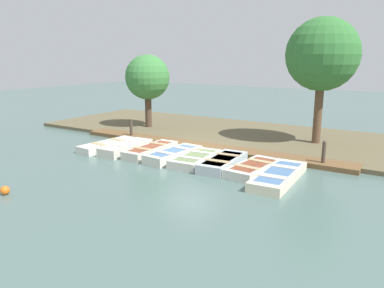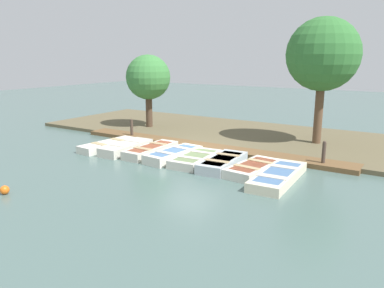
{
  "view_description": "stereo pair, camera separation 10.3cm",
  "coord_description": "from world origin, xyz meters",
  "px_view_note": "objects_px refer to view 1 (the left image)",
  "views": [
    {
      "loc": [
        14.33,
        9.13,
        4.43
      ],
      "look_at": [
        0.59,
        0.5,
        0.65
      ],
      "focal_mm": 35.0,
      "sensor_mm": 36.0,
      "label": 1
    },
    {
      "loc": [
        14.27,
        9.21,
        4.43
      ],
      "look_at": [
        0.59,
        0.5,
        0.65
      ],
      "focal_mm": 35.0,
      "sensor_mm": 36.0,
      "label": 2
    }
  ],
  "objects_px": {
    "rowboat_4": "(196,159)",
    "mooring_post_near": "(131,129)",
    "rowboat_2": "(151,150)",
    "mooring_post_far": "(324,154)",
    "rowboat_0": "(108,145)",
    "rowboat_6": "(254,168)",
    "rowboat_3": "(173,154)",
    "rowboat_7": "(279,176)",
    "buoy": "(5,190)",
    "rowboat_5": "(223,162)",
    "park_tree_far_left": "(147,78)",
    "rowboat_1": "(126,148)",
    "park_tree_left": "(322,55)"
  },
  "relations": [
    {
      "from": "rowboat_2",
      "to": "rowboat_7",
      "type": "xyz_separation_m",
      "value": [
        0.5,
        6.33,
        -0.02
      ]
    },
    {
      "from": "mooring_post_near",
      "to": "buoy",
      "type": "height_order",
      "value": "mooring_post_near"
    },
    {
      "from": "rowboat_6",
      "to": "park_tree_left",
      "type": "height_order",
      "value": "park_tree_left"
    },
    {
      "from": "rowboat_1",
      "to": "rowboat_2",
      "type": "relative_size",
      "value": 0.95
    },
    {
      "from": "rowboat_4",
      "to": "mooring_post_near",
      "type": "bearing_deg",
      "value": -115.49
    },
    {
      "from": "rowboat_6",
      "to": "buoy",
      "type": "bearing_deg",
      "value": -36.63
    },
    {
      "from": "rowboat_0",
      "to": "rowboat_6",
      "type": "bearing_deg",
      "value": 95.86
    },
    {
      "from": "rowboat_1",
      "to": "park_tree_left",
      "type": "xyz_separation_m",
      "value": [
        -6.0,
        7.36,
        4.3
      ]
    },
    {
      "from": "rowboat_4",
      "to": "buoy",
      "type": "relative_size",
      "value": 9.58
    },
    {
      "from": "buoy",
      "to": "rowboat_3",
      "type": "bearing_deg",
      "value": 161.53
    },
    {
      "from": "rowboat_0",
      "to": "rowboat_5",
      "type": "bearing_deg",
      "value": 96.57
    },
    {
      "from": "rowboat_3",
      "to": "rowboat_6",
      "type": "distance_m",
      "value": 3.81
    },
    {
      "from": "rowboat_5",
      "to": "park_tree_far_left",
      "type": "bearing_deg",
      "value": -125.85
    },
    {
      "from": "rowboat_6",
      "to": "rowboat_7",
      "type": "relative_size",
      "value": 0.78
    },
    {
      "from": "rowboat_5",
      "to": "rowboat_4",
      "type": "bearing_deg",
      "value": -92.57
    },
    {
      "from": "rowboat_6",
      "to": "park_tree_far_left",
      "type": "relative_size",
      "value": 0.62
    },
    {
      "from": "rowboat_5",
      "to": "rowboat_6",
      "type": "height_order",
      "value": "rowboat_5"
    },
    {
      "from": "mooring_post_near",
      "to": "park_tree_left",
      "type": "xyz_separation_m",
      "value": [
        -3.62,
        9.11,
        3.95
      ]
    },
    {
      "from": "rowboat_3",
      "to": "rowboat_4",
      "type": "xyz_separation_m",
      "value": [
        -0.04,
        1.15,
        -0.03
      ]
    },
    {
      "from": "rowboat_2",
      "to": "rowboat_3",
      "type": "distance_m",
      "value": 1.37
    },
    {
      "from": "rowboat_0",
      "to": "rowboat_7",
      "type": "height_order",
      "value": "rowboat_0"
    },
    {
      "from": "mooring_post_near",
      "to": "rowboat_2",
      "type": "bearing_deg",
      "value": 55.2
    },
    {
      "from": "rowboat_3",
      "to": "mooring_post_far",
      "type": "relative_size",
      "value": 2.66
    },
    {
      "from": "rowboat_3",
      "to": "mooring_post_far",
      "type": "bearing_deg",
      "value": 116.16
    },
    {
      "from": "rowboat_6",
      "to": "mooring_post_near",
      "type": "distance_m",
      "value": 8.5
    },
    {
      "from": "rowboat_2",
      "to": "mooring_post_far",
      "type": "distance_m",
      "value": 7.6
    },
    {
      "from": "rowboat_2",
      "to": "rowboat_6",
      "type": "bearing_deg",
      "value": 88.45
    },
    {
      "from": "park_tree_far_left",
      "to": "park_tree_left",
      "type": "xyz_separation_m",
      "value": [
        -0.97,
        10.0,
        1.32
      ]
    },
    {
      "from": "rowboat_2",
      "to": "buoy",
      "type": "relative_size",
      "value": 10.29
    },
    {
      "from": "rowboat_5",
      "to": "mooring_post_far",
      "type": "height_order",
      "value": "mooring_post_far"
    },
    {
      "from": "rowboat_4",
      "to": "rowboat_7",
      "type": "xyz_separation_m",
      "value": [
        0.41,
        3.82,
        0.0
      ]
    },
    {
      "from": "rowboat_2",
      "to": "mooring_post_far",
      "type": "relative_size",
      "value": 2.72
    },
    {
      "from": "rowboat_3",
      "to": "rowboat_4",
      "type": "bearing_deg",
      "value": 97.5
    },
    {
      "from": "rowboat_2",
      "to": "mooring_post_near",
      "type": "height_order",
      "value": "mooring_post_near"
    },
    {
      "from": "rowboat_0",
      "to": "buoy",
      "type": "bearing_deg",
      "value": 19.16
    },
    {
      "from": "rowboat_7",
      "to": "buoy",
      "type": "xyz_separation_m",
      "value": [
        6.19,
        -7.15,
        -0.03
      ]
    },
    {
      "from": "buoy",
      "to": "mooring_post_far",
      "type": "bearing_deg",
      "value": 137.27
    },
    {
      "from": "rowboat_5",
      "to": "park_tree_left",
      "type": "relative_size",
      "value": 0.47
    },
    {
      "from": "rowboat_2",
      "to": "rowboat_6",
      "type": "distance_m",
      "value": 5.18
    },
    {
      "from": "rowboat_3",
      "to": "park_tree_left",
      "type": "xyz_separation_m",
      "value": [
        -5.85,
        4.72,
        4.3
      ]
    },
    {
      "from": "rowboat_1",
      "to": "rowboat_4",
      "type": "height_order",
      "value": "rowboat_1"
    },
    {
      "from": "rowboat_1",
      "to": "rowboat_7",
      "type": "distance_m",
      "value": 7.61
    },
    {
      "from": "park_tree_left",
      "to": "rowboat_6",
      "type": "bearing_deg",
      "value": -8.84
    },
    {
      "from": "rowboat_0",
      "to": "mooring_post_near",
      "type": "relative_size",
      "value": 2.83
    },
    {
      "from": "rowboat_0",
      "to": "park_tree_far_left",
      "type": "xyz_separation_m",
      "value": [
        -5.0,
        -1.44,
        3.01
      ]
    },
    {
      "from": "rowboat_3",
      "to": "buoy",
      "type": "distance_m",
      "value": 6.92
    },
    {
      "from": "rowboat_0",
      "to": "park_tree_left",
      "type": "bearing_deg",
      "value": 129.72
    },
    {
      "from": "rowboat_0",
      "to": "rowboat_4",
      "type": "bearing_deg",
      "value": 96.69
    },
    {
      "from": "mooring_post_far",
      "to": "park_tree_far_left",
      "type": "distance_m",
      "value": 11.81
    },
    {
      "from": "rowboat_4",
      "to": "mooring_post_far",
      "type": "distance_m",
      "value": 5.27
    }
  ]
}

